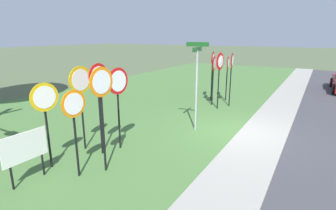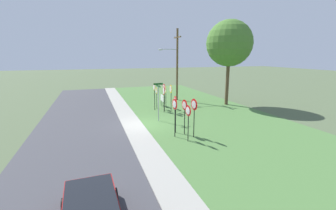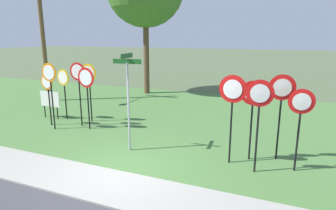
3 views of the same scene
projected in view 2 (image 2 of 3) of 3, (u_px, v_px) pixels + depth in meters
name	position (u px, v px, depth m)	size (l,w,h in m)	color
ground_plane	(143.00, 125.00, 18.36)	(160.00, 160.00, 0.00)	#4C5B3D
road_asphalt	(79.00, 131.00, 16.87)	(44.00, 6.40, 0.01)	#3D3D42
sidewalk_strip	(133.00, 125.00, 18.11)	(44.00, 1.60, 0.06)	#99968C
grass_median	(210.00, 118.00, 20.22)	(44.00, 12.00, 0.04)	#477038
stop_sign_near_left	(154.00, 91.00, 22.79)	(0.73, 0.10, 2.69)	black
stop_sign_near_right	(166.00, 92.00, 23.84)	(0.73, 0.13, 2.28)	black
stop_sign_far_left	(156.00, 93.00, 23.50)	(0.66, 0.11, 2.19)	black
stop_sign_far_center	(164.00, 91.00, 22.38)	(0.73, 0.09, 2.67)	black
stop_sign_far_right	(164.00, 94.00, 21.82)	(0.79, 0.11, 2.51)	black
stop_sign_center_tall	(171.00, 92.00, 22.63)	(0.80, 0.10, 2.56)	black
yield_sign_near_left	(175.00, 109.00, 15.17)	(0.73, 0.12, 2.61)	black
yield_sign_near_right	(194.00, 109.00, 15.06)	(0.77, 0.13, 2.63)	black
yield_sign_far_left	(188.00, 115.00, 14.42)	(0.69, 0.13, 2.35)	black
yield_sign_far_right	(184.00, 109.00, 15.69)	(0.73, 0.13, 2.45)	black
yield_sign_center	(175.00, 105.00, 15.98)	(0.80, 0.12, 2.65)	black
street_name_post	(158.00, 99.00, 18.93)	(0.96, 0.81, 3.18)	#9EA0A8
utility_pole	(176.00, 62.00, 27.41)	(2.10, 2.51, 8.44)	brown
notice_board	(162.00, 99.00, 24.65)	(1.10, 0.06, 1.25)	black
oak_tree_left	(229.00, 43.00, 24.38)	(4.88, 4.88, 9.07)	brown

